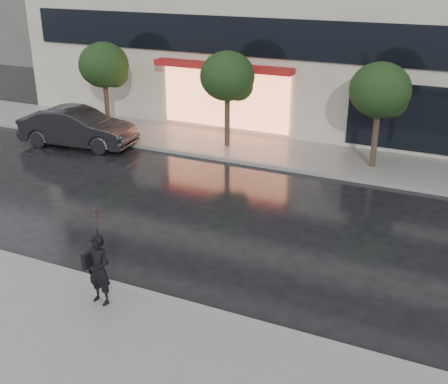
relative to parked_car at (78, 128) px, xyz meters
The scene contains 10 objects.
ground 11.61m from the parked_car, 40.88° to the right, with size 120.00×120.00×0.00m, color black.
sidewalk_near 13.94m from the parked_car, 51.04° to the right, with size 60.00×4.50×0.12m, color slate.
sidewalk_far 9.18m from the parked_car, 16.98° to the left, with size 60.00×3.50×0.12m, color slate.
curb_near 12.28m from the parked_car, 44.41° to the right, with size 60.00×0.25×0.14m, color gray.
curb_far 8.83m from the parked_car, ahead, with size 60.00×0.25×0.14m, color gray.
tree_far_west 3.25m from the parked_car, 94.30° to the left, with size 2.20×2.20×3.99m.
tree_mid_west 6.66m from the parked_car, 22.87° to the left, with size 2.20×2.20×3.99m.
tree_mid_east 12.25m from the parked_car, 11.73° to the left, with size 2.20×2.20×3.99m.
parked_car is the anchor object (origin of this frame).
pedestrian_with_umbrella 12.35m from the parked_car, 48.94° to the right, with size 0.96×0.97×2.31m.
Camera 1 is at (6.41, -10.29, 7.30)m, focal length 45.00 mm.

